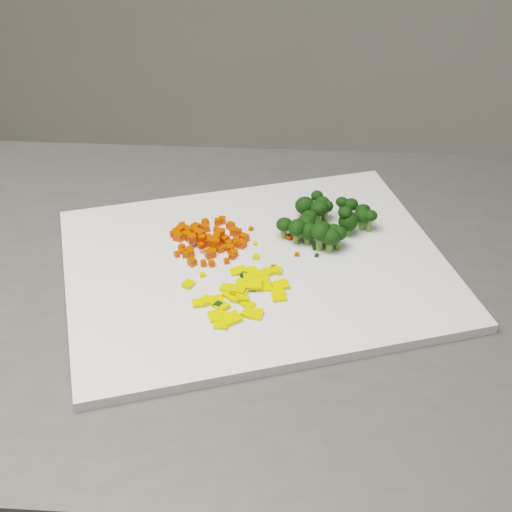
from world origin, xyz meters
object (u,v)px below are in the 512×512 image
(pepper_pile, at_px, (237,287))
(broccoli_pile, at_px, (330,216))
(cutting_board, at_px, (256,267))
(counter_block, at_px, (256,500))
(carrot_pile, at_px, (206,234))

(pepper_pile, distance_m, broccoli_pile, 0.17)
(cutting_board, xyz_separation_m, pepper_pile, (-0.00, -0.06, 0.01))
(cutting_board, distance_m, pepper_pile, 0.06)
(cutting_board, height_order, pepper_pile, pepper_pile)
(cutting_board, xyz_separation_m, broccoli_pile, (0.07, 0.09, 0.03))
(counter_block, distance_m, carrot_pile, 0.48)
(counter_block, height_order, cutting_board, cutting_board)
(counter_block, bearing_deg, broccoli_pile, 54.56)
(carrot_pile, bearing_deg, broccoli_pile, 23.73)
(carrot_pile, bearing_deg, cutting_board, -16.64)
(cutting_board, relative_size, pepper_pile, 3.88)
(counter_block, bearing_deg, cutting_board, 104.09)
(cutting_board, distance_m, broccoli_pile, 0.12)
(counter_block, height_order, broccoli_pile, broccoli_pile)
(cutting_board, bearing_deg, pepper_pile, -93.91)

